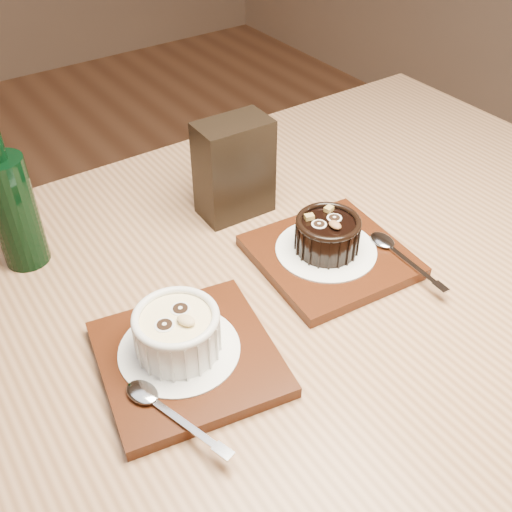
{
  "coord_description": "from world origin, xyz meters",
  "views": [
    {
      "loc": [
        -0.13,
        -0.65,
        1.25
      ],
      "look_at": [
        0.17,
        -0.21,
        0.81
      ],
      "focal_mm": 42.0,
      "sensor_mm": 36.0,
      "label": 1
    }
  ],
  "objects_px": {
    "tray_left": "(188,358)",
    "ramekin_dark": "(327,233)",
    "condiment_stand": "(234,169)",
    "green_bottle": "(13,208)",
    "ramekin_white": "(177,331)",
    "table": "(282,341)",
    "tray_right": "(330,256)"
  },
  "relations": [
    {
      "from": "tray_left",
      "to": "tray_right",
      "type": "distance_m",
      "value": 0.24
    },
    {
      "from": "table",
      "to": "tray_left",
      "type": "relative_size",
      "value": 6.72
    },
    {
      "from": "ramekin_white",
      "to": "ramekin_dark",
      "type": "height_order",
      "value": "ramekin_white"
    },
    {
      "from": "tray_left",
      "to": "ramekin_white",
      "type": "height_order",
      "value": "ramekin_white"
    },
    {
      "from": "table",
      "to": "tray_right",
      "type": "bearing_deg",
      "value": 7.46
    },
    {
      "from": "table",
      "to": "tray_right",
      "type": "height_order",
      "value": "tray_right"
    },
    {
      "from": "table",
      "to": "tray_left",
      "type": "bearing_deg",
      "value": -167.72
    },
    {
      "from": "tray_right",
      "to": "green_bottle",
      "type": "distance_m",
      "value": 0.4
    },
    {
      "from": "condiment_stand",
      "to": "tray_right",
      "type": "bearing_deg",
      "value": -76.98
    },
    {
      "from": "tray_left",
      "to": "condiment_stand",
      "type": "height_order",
      "value": "condiment_stand"
    },
    {
      "from": "table",
      "to": "condiment_stand",
      "type": "height_order",
      "value": "condiment_stand"
    },
    {
      "from": "green_bottle",
      "to": "tray_right",
      "type": "bearing_deg",
      "value": -35.48
    },
    {
      "from": "ramekin_dark",
      "to": "condiment_stand",
      "type": "height_order",
      "value": "condiment_stand"
    },
    {
      "from": "ramekin_dark",
      "to": "condiment_stand",
      "type": "xyz_separation_m",
      "value": [
        -0.04,
        0.16,
        0.03
      ]
    },
    {
      "from": "tray_left",
      "to": "table",
      "type": "bearing_deg",
      "value": 12.28
    },
    {
      "from": "table",
      "to": "tray_right",
      "type": "relative_size",
      "value": 6.72
    },
    {
      "from": "ramekin_dark",
      "to": "green_bottle",
      "type": "bearing_deg",
      "value": 146.48
    },
    {
      "from": "tray_right",
      "to": "ramekin_dark",
      "type": "relative_size",
      "value": 2.19
    },
    {
      "from": "ramekin_dark",
      "to": "condiment_stand",
      "type": "distance_m",
      "value": 0.17
    },
    {
      "from": "tray_left",
      "to": "green_bottle",
      "type": "height_order",
      "value": "green_bottle"
    },
    {
      "from": "tray_right",
      "to": "green_bottle",
      "type": "xyz_separation_m",
      "value": [
        -0.32,
        0.23,
        0.07
      ]
    },
    {
      "from": "green_bottle",
      "to": "tray_left",
      "type": "bearing_deg",
      "value": -73.2
    },
    {
      "from": "condiment_stand",
      "to": "green_bottle",
      "type": "bearing_deg",
      "value": 167.46
    },
    {
      "from": "table",
      "to": "condiment_stand",
      "type": "relative_size",
      "value": 8.64
    },
    {
      "from": "ramekin_white",
      "to": "tray_left",
      "type": "bearing_deg",
      "value": -88.88
    },
    {
      "from": "ramekin_white",
      "to": "tray_right",
      "type": "bearing_deg",
      "value": -16.12
    },
    {
      "from": "tray_left",
      "to": "ramekin_dark",
      "type": "relative_size",
      "value": 2.19
    },
    {
      "from": "ramekin_dark",
      "to": "green_bottle",
      "type": "xyz_separation_m",
      "value": [
        -0.32,
        0.22,
        0.04
      ]
    },
    {
      "from": "green_bottle",
      "to": "ramekin_white",
      "type": "bearing_deg",
      "value": -73.53
    },
    {
      "from": "tray_left",
      "to": "condiment_stand",
      "type": "distance_m",
      "value": 0.3
    },
    {
      "from": "condiment_stand",
      "to": "green_bottle",
      "type": "height_order",
      "value": "green_bottle"
    },
    {
      "from": "table",
      "to": "condiment_stand",
      "type": "distance_m",
      "value": 0.24
    }
  ]
}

